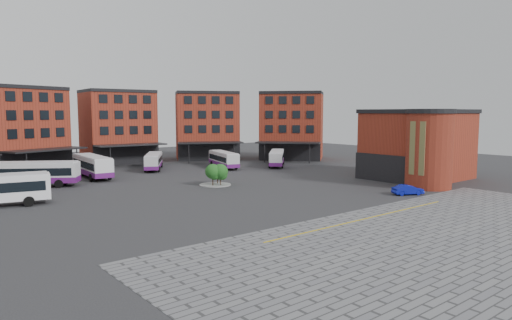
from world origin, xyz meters
TOP-DOWN VIEW (x-y plane):
  - ground at (0.00, 0.00)m, footprint 160.00×160.00m
  - paving_zone at (2.00, -22.00)m, footprint 50.00×22.00m
  - yellow_line at (2.00, -14.00)m, footprint 26.00×0.15m
  - main_building at (-4.77, 38.25)m, footprint 94.14×42.48m
  - east_building at (28.70, -3.06)m, footprint 17.40×15.40m
  - tree_island at (2.01, 11.50)m, footprint 4.40×4.40m
  - bus_b at (-18.21, 26.69)m, footprint 11.80×8.95m
  - bus_c at (-8.67, 30.27)m, footprint 3.62×12.36m
  - bus_d at (3.22, 33.26)m, footprint 7.36×10.01m
  - bus_e at (14.54, 27.84)m, footprint 5.21×10.76m
  - bus_f at (23.89, 23.64)m, footprint 8.97×9.14m
  - blue_car at (16.26, -9.26)m, footprint 4.04×2.91m

SIDE VIEW (x-z plane):
  - ground at x=0.00m, z-range 0.00..0.00m
  - paving_zone at x=2.00m, z-range 0.00..0.02m
  - yellow_line at x=2.00m, z-range 0.02..0.04m
  - blue_car at x=16.26m, z-range 0.00..1.27m
  - bus_d at x=3.22m, z-range 0.12..3.02m
  - bus_f at x=23.89m, z-range 0.12..3.05m
  - bus_e at x=14.54m, z-range 0.12..3.08m
  - tree_island at x=2.01m, z-range 0.16..3.25m
  - bus_b at x=-18.21m, z-range 0.14..3.59m
  - bus_c at x=-8.67m, z-range 0.14..3.59m
  - east_building at x=28.70m, z-range -0.01..10.59m
  - main_building at x=-4.77m, z-range -0.07..14.53m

